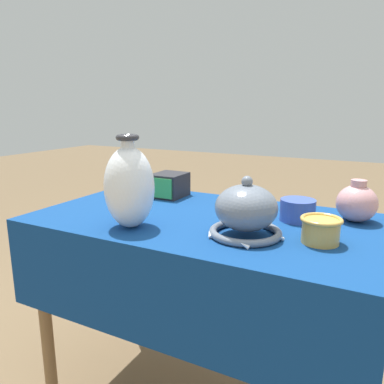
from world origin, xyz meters
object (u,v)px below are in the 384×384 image
at_px(pot_squat_cobalt, 298,210).
at_px(cup_wide_terracotta, 247,200).
at_px(vase_dome_bell, 246,212).
at_px(cup_wide_ochre, 321,229).
at_px(jar_round_rose, 357,203).
at_px(vase_tall_bulbous, 129,186).
at_px(mosaic_tile_box, 169,185).

distance_m(pot_squat_cobalt, cup_wide_terracotta, 0.20).
xyz_separation_m(vase_dome_bell, cup_wide_ochre, (0.20, 0.04, -0.03)).
bearing_deg(jar_round_rose, vase_tall_bulbous, -147.88).
distance_m(cup_wide_ochre, jar_round_rose, 0.27).
distance_m(mosaic_tile_box, cup_wide_terracotta, 0.35).
height_order(mosaic_tile_box, cup_wide_ochre, mosaic_tile_box).
bearing_deg(pot_squat_cobalt, cup_wide_terracotta, 164.32).
height_order(vase_dome_bell, pot_squat_cobalt, vase_dome_bell).
height_order(cup_wide_terracotta, jar_round_rose, jar_round_rose).
height_order(vase_tall_bulbous, cup_wide_ochre, vase_tall_bulbous).
relative_size(mosaic_tile_box, jar_round_rose, 1.06).
xyz_separation_m(vase_dome_bell, mosaic_tile_box, (-0.44, 0.31, -0.02)).
xyz_separation_m(pot_squat_cobalt, cup_wide_terracotta, (-0.19, 0.05, -0.00)).
distance_m(vase_dome_bell, cup_wide_terracotta, 0.29).
bearing_deg(jar_round_rose, cup_wide_terracotta, -176.07).
height_order(vase_dome_bell, mosaic_tile_box, vase_dome_bell).
relative_size(vase_dome_bell, cup_wide_ochre, 1.95).
xyz_separation_m(vase_tall_bulbous, mosaic_tile_box, (-0.10, 0.40, -0.08)).
height_order(vase_dome_bell, cup_wide_terracotta, vase_dome_bell).
bearing_deg(pot_squat_cobalt, jar_round_rose, 25.03).
bearing_deg(cup_wide_terracotta, pot_squat_cobalt, -15.68).
height_order(vase_dome_bell, jar_round_rose, vase_dome_bell).
distance_m(mosaic_tile_box, jar_round_rose, 0.71).
xyz_separation_m(vase_dome_bell, cup_wide_terracotta, (-0.09, 0.27, -0.04)).
bearing_deg(cup_wide_ochre, cup_wide_terracotta, 141.56).
height_order(vase_tall_bulbous, mosaic_tile_box, vase_tall_bulbous).
bearing_deg(vase_tall_bulbous, jar_round_rose, 32.12).
relative_size(mosaic_tile_box, cup_wide_terracotta, 1.22).
bearing_deg(cup_wide_ochre, vase_tall_bulbous, -166.86).
bearing_deg(pot_squat_cobalt, vase_tall_bulbous, -145.42).
bearing_deg(vase_dome_bell, jar_round_rose, 47.82).
distance_m(cup_wide_ochre, pot_squat_cobalt, 0.20).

